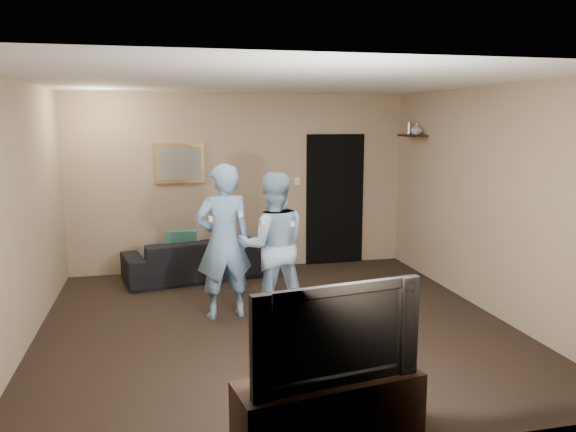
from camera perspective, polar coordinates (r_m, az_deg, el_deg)
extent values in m
plane|color=black|center=(6.25, -1.27, -10.98)|extent=(5.00, 5.00, 0.00)
cube|color=silver|center=(5.86, -1.36, 13.53)|extent=(5.00, 5.00, 0.04)
cube|color=tan|center=(8.36, -4.78, 3.43)|extent=(5.00, 0.04, 2.60)
cube|color=tan|center=(3.56, 6.88, -5.15)|extent=(5.00, 0.04, 2.60)
cube|color=tan|center=(5.95, -25.61, -0.03)|extent=(0.04, 5.00, 2.60)
cube|color=tan|center=(6.87, 19.58, 1.54)|extent=(0.04, 5.00, 2.60)
imported|color=black|center=(8.03, -9.22, -4.23)|extent=(2.11, 1.16, 0.58)
cube|color=#1B5343|center=(7.98, -10.78, -2.98)|extent=(0.44, 0.19, 0.43)
cube|color=olive|center=(8.23, -11.02, 5.29)|extent=(0.72, 0.05, 0.57)
cube|color=slate|center=(8.21, -11.01, 5.27)|extent=(0.62, 0.01, 0.47)
cube|color=black|center=(8.70, 4.78, 1.68)|extent=(0.90, 0.06, 2.00)
cube|color=silver|center=(8.50, 0.94, 3.57)|extent=(0.08, 0.02, 0.12)
cube|color=black|center=(8.34, 12.53, 7.97)|extent=(0.20, 0.60, 0.03)
imported|color=#AFAFB4|center=(8.22, 12.92, 8.62)|extent=(0.19, 0.19, 0.17)
cylinder|color=#B7B7BC|center=(8.44, 12.20, 8.72)|extent=(0.06, 0.06, 0.18)
cube|color=black|center=(4.08, 4.18, -19.03)|extent=(1.35, 0.62, 0.46)
imported|color=black|center=(3.83, 4.29, -11.45)|extent=(1.21, 0.34, 0.69)
imported|color=#75A1CA|center=(6.30, -6.55, -2.61)|extent=(0.68, 0.50, 1.74)
cube|color=white|center=(6.01, -7.88, -0.28)|extent=(0.04, 0.14, 0.04)
cube|color=white|center=(6.04, -4.87, 0.19)|extent=(0.05, 0.09, 0.05)
imported|color=#98BDDD|center=(6.27, -1.53, -3.06)|extent=(0.85, 0.69, 1.65)
cube|color=white|center=(5.96, -2.63, -0.59)|extent=(0.04, 0.14, 0.04)
cube|color=white|center=(6.03, 0.36, -0.78)|extent=(0.05, 0.09, 0.05)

